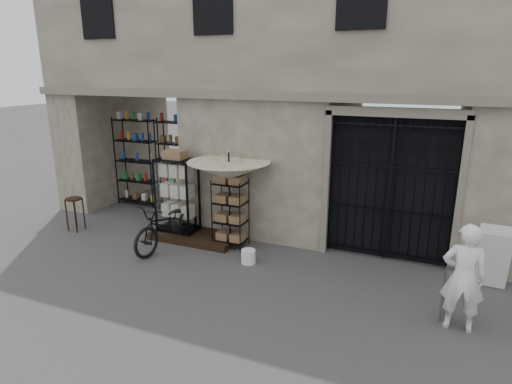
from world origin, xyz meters
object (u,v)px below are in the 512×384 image
at_px(wooden_stool, 75,213).
at_px(easel_sign, 493,258).
at_px(white_bucket, 248,257).
at_px(shopkeeper, 456,328).
at_px(wire_rack, 231,214).
at_px(market_umbrella, 229,166).
at_px(bicycle, 169,247).
at_px(display_cabinet, 177,199).
at_px(steel_bollard, 448,295).

distance_m(wooden_stool, easel_sign, 9.02).
bearing_deg(white_bucket, shopkeeper, -12.74).
bearing_deg(easel_sign, wire_rack, -175.33).
height_order(market_umbrella, bicycle, market_umbrella).
distance_m(market_umbrella, white_bucket, 1.94).
height_order(wire_rack, easel_sign, wire_rack).
bearing_deg(easel_sign, wooden_stool, -172.49).
bearing_deg(market_umbrella, white_bucket, -42.25).
distance_m(wooden_stool, shopkeeper, 8.48).
relative_size(wire_rack, market_umbrella, 0.61).
distance_m(display_cabinet, bicycle, 1.12).
height_order(market_umbrella, wooden_stool, market_umbrella).
height_order(market_umbrella, white_bucket, market_umbrella).
relative_size(display_cabinet, wooden_stool, 2.28).
bearing_deg(wire_rack, display_cabinet, 154.86).
relative_size(wire_rack, white_bucket, 5.26).
xyz_separation_m(wooden_stool, easel_sign, (8.99, 0.72, 0.13)).
height_order(wooden_stool, easel_sign, easel_sign).
xyz_separation_m(wire_rack, white_bucket, (0.71, -0.65, -0.61)).
height_order(white_bucket, shopkeeper, white_bucket).
relative_size(bicycle, wooden_stool, 2.47).
height_order(bicycle, easel_sign, easel_sign).
distance_m(wooden_stool, steel_bollard, 8.29).
xyz_separation_m(white_bucket, steel_bollard, (3.64, -0.73, 0.31)).
bearing_deg(shopkeeper, wire_rack, -19.64).
xyz_separation_m(wooden_stool, steel_bollard, (8.25, -0.81, 0.02)).
distance_m(white_bucket, steel_bollard, 3.73).
relative_size(bicycle, easel_sign, 1.87).
bearing_deg(easel_sign, steel_bollard, -112.82).
bearing_deg(white_bucket, wooden_stool, 178.96).
bearing_deg(bicycle, easel_sign, 14.32).
bearing_deg(steel_bollard, market_umbrella, 162.29).
bearing_deg(easel_sign, display_cabinet, -176.09).
relative_size(market_umbrella, white_bucket, 8.68).
bearing_deg(shopkeeper, wooden_stool, -7.54).
height_order(display_cabinet, steel_bollard, display_cabinet).
bearing_deg(wire_rack, wooden_stool, 164.94).
bearing_deg(wooden_stool, shopkeeper, -6.41).
height_order(wire_rack, market_umbrella, market_umbrella).
distance_m(wire_rack, easel_sign, 5.10).
bearing_deg(display_cabinet, steel_bollard, -18.20).
bearing_deg(wooden_stool, display_cabinet, 13.59).
relative_size(display_cabinet, shopkeeper, 1.10).
xyz_separation_m(display_cabinet, shopkeeper, (5.89, -1.55, -0.91)).
height_order(wire_rack, white_bucket, wire_rack).
distance_m(wire_rack, shopkeeper, 4.82).
bearing_deg(white_bucket, easel_sign, 10.42).
height_order(market_umbrella, shopkeeper, market_umbrella).
height_order(wire_rack, wooden_stool, wire_rack).
bearing_deg(wooden_stool, easel_sign, 4.60).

